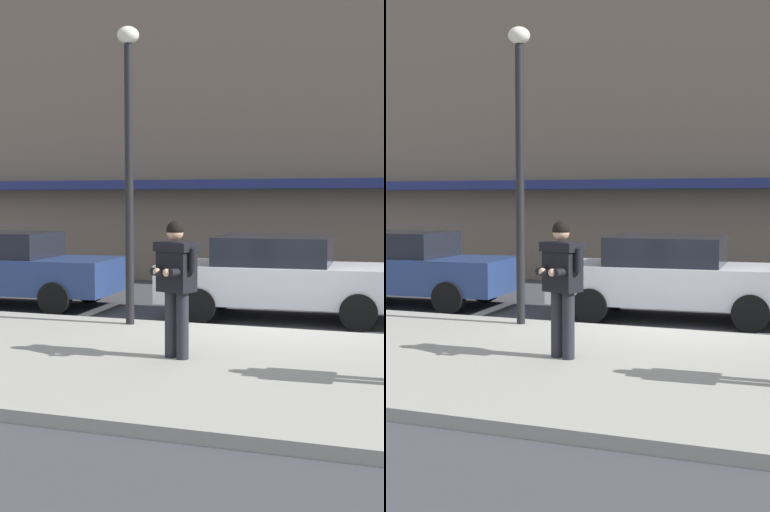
% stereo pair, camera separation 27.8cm
% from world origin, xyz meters
% --- Properties ---
extents(ground_plane, '(80.00, 80.00, 0.00)m').
position_xyz_m(ground_plane, '(0.00, 0.00, 0.00)').
color(ground_plane, '#3D3D42').
extents(sidewalk, '(32.00, 5.30, 0.14)m').
position_xyz_m(sidewalk, '(1.00, -2.85, 0.07)').
color(sidewalk, '#99968E').
rests_on(sidewalk, ground).
extents(curb_paint_line, '(28.00, 0.12, 0.01)m').
position_xyz_m(curb_paint_line, '(1.00, 0.05, 0.00)').
color(curb_paint_line, silver).
rests_on(curb_paint_line, ground).
extents(parked_sedan_near, '(4.61, 2.15, 1.54)m').
position_xyz_m(parked_sedan_near, '(-6.05, 1.29, 0.79)').
color(parked_sedan_near, navy).
rests_on(parked_sedan_near, ground).
extents(parked_sedan_mid, '(4.61, 2.15, 1.54)m').
position_xyz_m(parked_sedan_mid, '(-0.34, 1.47, 0.79)').
color(parked_sedan_mid, silver).
rests_on(parked_sedan_mid, ground).
extents(man_texting_on_phone, '(0.62, 0.65, 1.81)m').
position_xyz_m(man_texting_on_phone, '(-0.85, -2.80, 1.25)').
color(man_texting_on_phone, '#23232B').
rests_on(man_texting_on_phone, sidewalk).
extents(street_lamp_post, '(0.36, 0.36, 4.88)m').
position_xyz_m(street_lamp_post, '(-2.47, -0.65, 3.14)').
color(street_lamp_post, black).
rests_on(street_lamp_post, sidewalk).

